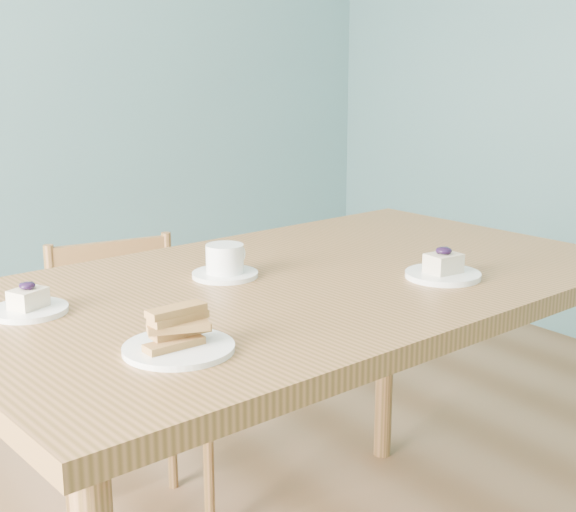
# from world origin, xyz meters

# --- Properties ---
(room) EXTENTS (5.01, 5.01, 2.71)m
(room) POSITION_xyz_m (0.00, 0.00, 1.35)
(room) COLOR #906343
(room) RESTS_ON ground
(dining_table) EXTENTS (1.61, 1.00, 0.83)m
(dining_table) POSITION_xyz_m (0.30, 0.06, 0.74)
(dining_table) COLOR #966139
(dining_table) RESTS_ON ground
(dining_chair) EXTENTS (0.42, 0.40, 0.81)m
(dining_chair) POSITION_xyz_m (0.13, 0.63, 0.41)
(dining_chair) COLOR #966139
(dining_chair) RESTS_ON ground
(cheesecake_plate_near) EXTENTS (0.17, 0.17, 0.07)m
(cheesecake_plate_near) POSITION_xyz_m (0.56, -0.12, 0.85)
(cheesecake_plate_near) COLOR white
(cheesecake_plate_near) RESTS_ON dining_table
(cheesecake_plate_far) EXTENTS (0.15, 0.15, 0.06)m
(cheesecake_plate_far) POSITION_xyz_m (-0.27, 0.17, 0.84)
(cheesecake_plate_far) COLOR white
(cheesecake_plate_far) RESTS_ON dining_table
(coffee_cup) EXTENTS (0.15, 0.15, 0.07)m
(coffee_cup) POSITION_xyz_m (0.18, 0.17, 0.86)
(coffee_cup) COLOR white
(coffee_cup) RESTS_ON dining_table
(biscotti_plate) EXTENTS (0.19, 0.19, 0.07)m
(biscotti_plate) POSITION_xyz_m (-0.13, -0.18, 0.85)
(biscotti_plate) COLOR white
(biscotti_plate) RESTS_ON dining_table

